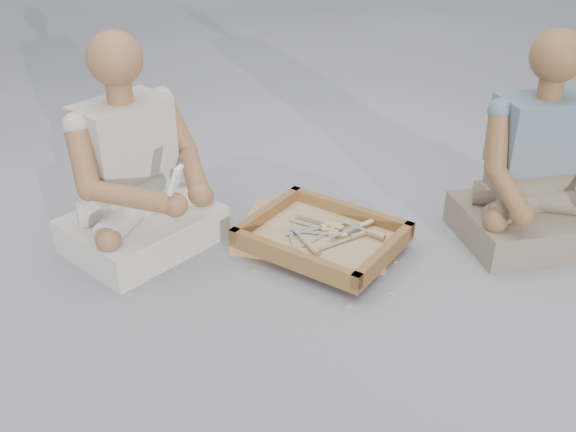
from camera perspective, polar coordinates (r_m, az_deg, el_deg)
The scene contains 27 objects.
ground at distance 2.25m, azimuth -1.60°, elevation -7.43°, with size 60.00×60.00×0.00m, color #96969B.
carved_panel at distance 2.58m, azimuth 2.43°, elevation -1.61°, with size 0.60×0.40×0.04m, color #A1773E.
tool_tray at distance 2.48m, azimuth 3.08°, elevation -1.88°, with size 0.60×0.49×0.07m.
chisel_0 at distance 2.51m, azimuth 3.36°, elevation -1.19°, with size 0.22×0.02×0.02m.
chisel_1 at distance 2.58m, azimuth 7.52°, elevation -0.41°, with size 0.09×0.21×0.02m.
chisel_2 at distance 2.48m, azimuth 4.00°, elevation -1.64°, with size 0.21×0.09×0.02m.
chisel_3 at distance 2.55m, azimuth 4.29°, elevation -0.75°, with size 0.17×0.17×0.02m.
chisel_4 at distance 2.53m, azimuth 6.55°, elevation -0.84°, with size 0.11×0.21×0.02m.
chisel_5 at distance 2.39m, azimuth 2.03°, elevation -2.71°, with size 0.19×0.14×0.02m.
chisel_6 at distance 2.47m, azimuth 5.86°, elevation -1.86°, with size 0.12×0.20×0.02m.
chisel_7 at distance 2.35m, azimuth 0.83°, elevation -3.44°, with size 0.15×0.18×0.02m.
chisel_8 at distance 2.49m, azimuth 7.47°, elevation -1.48°, with size 0.22×0.05×0.02m.
chisel_9 at distance 2.53m, azimuth 3.77°, elevation -0.75°, with size 0.22×0.03×0.02m.
chisel_10 at distance 2.53m, azimuth 3.21°, elevation -0.97°, with size 0.15×0.19×0.02m.
chisel_11 at distance 2.52m, azimuth 3.81°, elevation -1.27°, with size 0.07×0.22×0.02m.
wood_chip_0 at distance 2.78m, azimuth 2.98°, elevation 0.31°, with size 0.02×0.01×0.00m, color tan.
wood_chip_1 at distance 2.40m, azimuth -3.05°, elevation -4.87°, with size 0.02×0.01×0.00m, color tan.
wood_chip_2 at distance 2.48m, azimuth 9.52°, elevation -3.96°, with size 0.02×0.01×0.00m, color tan.
wood_chip_3 at distance 2.63m, azimuth 6.82°, elevation -1.72°, with size 0.02×0.01×0.00m, color tan.
wood_chip_4 at distance 2.48m, azimuth -1.28°, elevation -3.58°, with size 0.02×0.01×0.00m, color tan.
wood_chip_5 at distance 2.58m, azimuth 8.30°, elevation -2.46°, with size 0.02×0.01×0.00m, color tan.
wood_chip_6 at distance 2.23m, azimuth 5.43°, elevation -8.04°, with size 0.02×0.01×0.00m, color tan.
wood_chip_7 at distance 2.38m, azimuth 6.51°, elevation -5.31°, with size 0.02×0.01×0.00m, color tan.
wood_chip_8 at distance 2.31m, azimuth 9.10°, elevation -6.85°, with size 0.02×0.01×0.00m, color tan.
craftsman at distance 2.49m, azimuth -13.36°, elevation 3.18°, with size 0.61×0.61×0.84m.
companion at distance 2.65m, azimuth 21.22°, elevation 3.42°, with size 0.68×0.67×0.83m.
mobile_phone at distance 2.18m, azimuth -9.98°, elevation 3.16°, with size 0.06×0.05×0.11m.
Camera 1 is at (0.96, -1.53, 1.35)m, focal length 40.00 mm.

